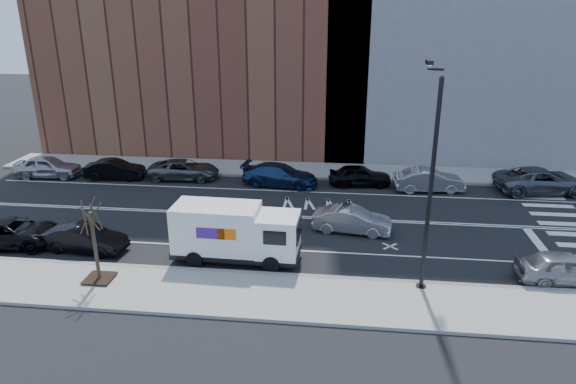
% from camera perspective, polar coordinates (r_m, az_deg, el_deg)
% --- Properties ---
extents(ground, '(120.00, 120.00, 0.00)m').
position_cam_1_polar(ground, '(29.77, -0.77, -2.72)').
color(ground, black).
rests_on(ground, ground).
extents(sidewalk_near, '(44.00, 3.60, 0.15)m').
position_cam_1_polar(sidewalk_near, '(21.97, -3.72, -11.37)').
color(sidewalk_near, gray).
rests_on(sidewalk_near, ground).
extents(sidewalk_far, '(44.00, 3.60, 0.15)m').
position_cam_1_polar(sidewalk_far, '(37.97, 0.90, 2.49)').
color(sidewalk_far, gray).
rests_on(sidewalk_far, ground).
extents(curb_near, '(44.00, 0.25, 0.17)m').
position_cam_1_polar(curb_near, '(23.50, -2.95, -9.09)').
color(curb_near, gray).
rests_on(curb_near, ground).
extents(curb_far, '(44.00, 0.25, 0.17)m').
position_cam_1_polar(curb_far, '(36.26, 0.62, 1.65)').
color(curb_far, gray).
rests_on(curb_far, ground).
extents(crosswalk, '(3.00, 14.00, 0.01)m').
position_cam_1_polar(crosswalk, '(32.09, 28.94, -3.63)').
color(crosswalk, white).
rests_on(crosswalk, ground).
extents(road_markings, '(40.00, 8.60, 0.01)m').
position_cam_1_polar(road_markings, '(29.77, -0.77, -2.71)').
color(road_markings, white).
rests_on(road_markings, ground).
extents(bldg_brick, '(26.00, 10.00, 22.00)m').
position_cam_1_polar(bldg_brick, '(44.36, -9.03, 19.13)').
color(bldg_brick, brown).
rests_on(bldg_brick, ground).
extents(streetlight, '(0.44, 4.02, 9.34)m').
position_cam_1_polar(streetlight, '(21.60, 15.51, 1.96)').
color(streetlight, black).
rests_on(streetlight, ground).
extents(street_tree, '(1.20, 1.20, 3.75)m').
position_cam_1_polar(street_tree, '(23.80, -20.57, -6.35)').
color(street_tree, black).
rests_on(street_tree, ground).
extents(fedex_van, '(6.09, 2.29, 2.76)m').
position_cam_1_polar(fedex_van, '(24.37, -5.91, -4.47)').
color(fedex_van, black).
rests_on(fedex_van, ground).
extents(far_parked_a, '(4.63, 2.13, 1.54)m').
position_cam_1_polar(far_parked_a, '(40.15, -25.12, 2.57)').
color(far_parked_a, '#A9A8AD').
rests_on(far_parked_a, ground).
extents(far_parked_b, '(4.23, 1.75, 1.36)m').
position_cam_1_polar(far_parked_b, '(38.01, -18.68, 2.39)').
color(far_parked_b, black).
rests_on(far_parked_b, ground).
extents(far_parked_c, '(4.99, 2.53, 1.35)m').
position_cam_1_polar(far_parked_c, '(36.74, -11.48, 2.46)').
color(far_parked_c, '#52555A').
rests_on(far_parked_c, ground).
extents(far_parked_d, '(5.33, 2.71, 1.48)m').
position_cam_1_polar(far_parked_d, '(34.65, -0.91, 1.91)').
color(far_parked_d, navy).
rests_on(far_parked_d, ground).
extents(far_parked_e, '(4.32, 2.10, 1.42)m').
position_cam_1_polar(far_parked_e, '(34.97, 7.99, 1.84)').
color(far_parked_e, black).
rests_on(far_parked_e, ground).
extents(far_parked_f, '(4.64, 2.02, 1.48)m').
position_cam_1_polar(far_parked_f, '(34.85, 15.39, 1.28)').
color(far_parked_f, '#A3A3A8').
rests_on(far_parked_f, ground).
extents(far_parked_g, '(6.13, 3.45, 1.62)m').
position_cam_1_polar(far_parked_g, '(37.16, 26.33, 1.15)').
color(far_parked_g, '#565A5F').
rests_on(far_parked_g, ground).
extents(driving_sedan, '(4.32, 1.99, 1.37)m').
position_cam_1_polar(driving_sedan, '(27.75, 7.13, -3.09)').
color(driving_sedan, '#AAAAAF').
rests_on(driving_sedan, ground).
extents(near_parked_rear_a, '(4.18, 1.81, 1.34)m').
position_cam_1_polar(near_parked_rear_a, '(27.33, -21.58, -4.84)').
color(near_parked_rear_a, black).
rests_on(near_parked_rear_a, ground).
extents(near_parked_rear_b, '(5.23, 2.79, 1.40)m').
position_cam_1_polar(near_parked_rear_b, '(29.54, -28.35, -3.98)').
color(near_parked_rear_b, black).
rests_on(near_parked_rear_b, ground).
extents(near_parked_front, '(4.26, 1.91, 1.42)m').
position_cam_1_polar(near_parked_front, '(25.71, 28.47, -7.42)').
color(near_parked_front, '#9B9CA0').
rests_on(near_parked_front, ground).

